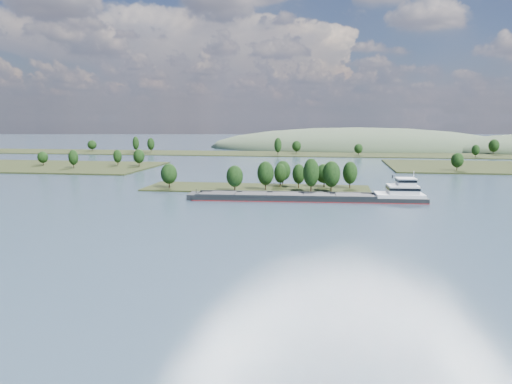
# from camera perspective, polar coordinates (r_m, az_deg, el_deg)

# --- Properties ---
(ground) EXTENTS (1800.00, 1800.00, 0.00)m
(ground) POSITION_cam_1_polar(r_m,az_deg,el_deg) (165.31, -3.04, -2.50)
(ground) COLOR #314156
(ground) RESTS_ON ground
(tree_island) EXTENTS (100.00, 31.80, 15.44)m
(tree_island) POSITION_cam_1_polar(r_m,az_deg,el_deg) (220.80, 1.96, 1.38)
(tree_island) COLOR black
(tree_island) RESTS_ON ground
(back_shoreline) EXTENTS (900.00, 60.00, 15.97)m
(back_shoreline) POSITION_cam_1_polar(r_m,az_deg,el_deg) (440.45, 5.47, 4.38)
(back_shoreline) COLOR black
(back_shoreline) RESTS_ON ground
(hill_west) EXTENTS (320.00, 160.00, 44.00)m
(hill_west) POSITION_cam_1_polar(r_m,az_deg,el_deg) (540.49, 11.56, 4.92)
(hill_west) COLOR #405238
(hill_west) RESTS_ON ground
(cargo_barge) EXTENTS (91.76, 16.69, 12.34)m
(cargo_barge) POSITION_cam_1_polar(r_m,az_deg,el_deg) (193.73, 7.63, -0.49)
(cargo_barge) COLOR black
(cargo_barge) RESTS_ON ground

